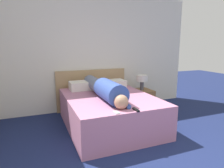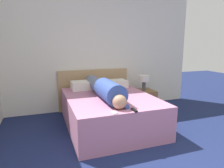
# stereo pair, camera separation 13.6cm
# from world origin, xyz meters

# --- Properties ---
(wall_back) EXTENTS (5.02, 0.06, 2.60)m
(wall_back) POSITION_xyz_m (0.00, 3.48, 1.30)
(wall_back) COLOR silver
(wall_back) RESTS_ON ground_plane
(bed) EXTENTS (1.51, 1.92, 0.57)m
(bed) POSITION_xyz_m (0.02, 2.32, 0.29)
(bed) COLOR #B2708E
(bed) RESTS_ON ground_plane
(headboard) EXTENTS (1.63, 0.04, 0.92)m
(headboard) POSITION_xyz_m (0.02, 3.41, 0.46)
(headboard) COLOR tan
(headboard) RESTS_ON ground_plane
(nightstand) EXTENTS (0.46, 0.47, 0.47)m
(nightstand) POSITION_xyz_m (1.06, 2.92, 0.23)
(nightstand) COLOR brown
(nightstand) RESTS_ON ground_plane
(table_lamp) EXTENTS (0.25, 0.25, 0.34)m
(table_lamp) POSITION_xyz_m (1.06, 2.92, 0.72)
(table_lamp) COLOR #4C4C51
(table_lamp) RESTS_ON nightstand
(person_lying) EXTENTS (0.34, 1.77, 0.34)m
(person_lying) POSITION_xyz_m (-0.08, 2.28, 0.72)
(person_lying) COLOR tan
(person_lying) RESTS_ON bed
(pillow_near_headboard) EXTENTS (0.51, 0.36, 0.17)m
(pillow_near_headboard) POSITION_xyz_m (-0.29, 3.02, 0.66)
(pillow_near_headboard) COLOR silver
(pillow_near_headboard) RESTS_ON bed
(pillow_second) EXTENTS (0.49, 0.36, 0.15)m
(pillow_second) POSITION_xyz_m (0.40, 3.02, 0.65)
(pillow_second) COLOR silver
(pillow_second) RESTS_ON bed
(tv_remote) EXTENTS (0.04, 0.15, 0.02)m
(tv_remote) POSITION_xyz_m (0.08, 1.42, 0.58)
(tv_remote) COLOR black
(tv_remote) RESTS_ON bed
(cell_phone) EXTENTS (0.06, 0.13, 0.01)m
(cell_phone) POSITION_xyz_m (-0.21, 1.44, 0.58)
(cell_phone) COLOR #B2B7BC
(cell_phone) RESTS_ON bed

